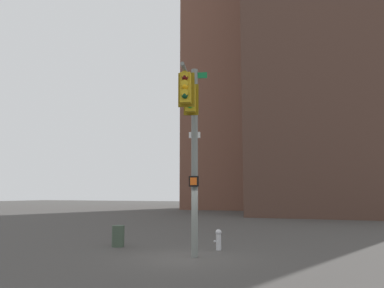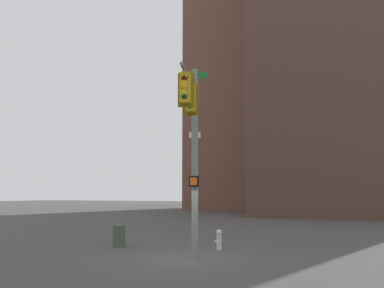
% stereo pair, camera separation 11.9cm
% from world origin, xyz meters
% --- Properties ---
extents(ground_plane, '(200.00, 200.00, 0.00)m').
position_xyz_m(ground_plane, '(0.00, 0.00, 0.00)').
color(ground_plane, '#423F3D').
extents(signal_pole_assembly, '(1.51, 3.82, 7.34)m').
position_xyz_m(signal_pole_assembly, '(-0.50, 0.62, 4.65)').
color(signal_pole_assembly, slate).
rests_on(signal_pole_assembly, ground_plane).
extents(fire_hydrant, '(0.34, 0.26, 0.87)m').
position_xyz_m(fire_hydrant, '(-0.52, -2.32, 0.47)').
color(fire_hydrant, '#B2B2B7').
rests_on(fire_hydrant, ground_plane).
extents(litter_bin, '(0.56, 0.56, 0.95)m').
position_xyz_m(litter_bin, '(4.03, -1.60, 0.47)').
color(litter_bin, '#384738').
rests_on(litter_bin, ground_plane).
extents(building_brick_nearside, '(24.32, 15.71, 53.15)m').
position_xyz_m(building_brick_nearside, '(5.77, -47.50, 26.57)').
color(building_brick_nearside, brown).
rests_on(building_brick_nearside, ground_plane).
extents(building_brick_midblock, '(16.81, 15.51, 47.02)m').
position_xyz_m(building_brick_midblock, '(-4.22, -32.38, 23.51)').
color(building_brick_midblock, '#4C3328').
rests_on(building_brick_midblock, ground_plane).
extents(building_brick_farside, '(17.24, 18.71, 35.78)m').
position_xyz_m(building_brick_farside, '(-9.99, -59.38, 17.89)').
color(building_brick_farside, '#4C3328').
rests_on(building_brick_farside, ground_plane).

